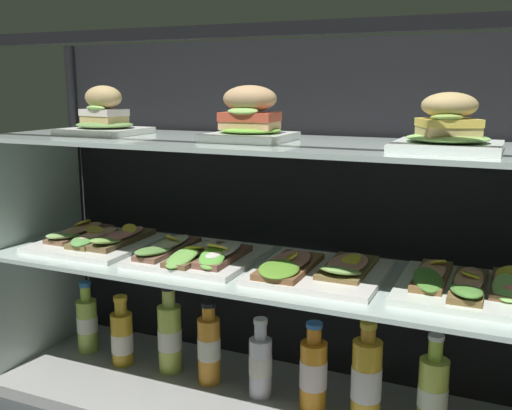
% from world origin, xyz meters
% --- Properties ---
extents(case_base_deck, '(1.44, 0.44, 0.03)m').
position_xyz_m(case_base_deck, '(0.00, 0.00, 0.02)').
color(case_base_deck, '#9F9F9C').
rests_on(case_base_deck, ground).
extents(case_frame, '(1.44, 0.44, 0.92)m').
position_xyz_m(case_frame, '(0.00, 0.14, 0.50)').
color(case_frame, black).
rests_on(case_frame, ground).
extents(riser_lower_tier, '(1.38, 0.38, 0.33)m').
position_xyz_m(riser_lower_tier, '(0.00, 0.00, 0.20)').
color(riser_lower_tier, silver).
rests_on(riser_lower_tier, case_base_deck).
extents(shelf_lower_glass, '(1.39, 0.39, 0.01)m').
position_xyz_m(shelf_lower_glass, '(0.00, 0.00, 0.37)').
color(shelf_lower_glass, silver).
rests_on(shelf_lower_glass, riser_lower_tier).
extents(riser_upper_tier, '(1.38, 0.38, 0.29)m').
position_xyz_m(riser_upper_tier, '(0.00, 0.00, 0.52)').
color(riser_upper_tier, silver).
rests_on(riser_upper_tier, shelf_lower_glass).
extents(shelf_upper_glass, '(1.39, 0.39, 0.01)m').
position_xyz_m(shelf_upper_glass, '(0.00, 0.00, 0.67)').
color(shelf_upper_glass, silver).
rests_on(shelf_upper_glass, riser_upper_tier).
extents(plated_roll_sandwich_left_of_center, '(0.19, 0.19, 0.12)m').
position_xyz_m(plated_roll_sandwich_left_of_center, '(-0.43, -0.00, 0.72)').
color(plated_roll_sandwich_left_of_center, white).
rests_on(plated_roll_sandwich_left_of_center, shelf_upper_glass).
extents(plated_roll_sandwich_far_left, '(0.18, 0.18, 0.13)m').
position_xyz_m(plated_roll_sandwich_far_left, '(-0.01, -0.01, 0.73)').
color(plated_roll_sandwich_far_left, white).
rests_on(plated_roll_sandwich_far_left, shelf_upper_glass).
extents(plated_roll_sandwich_mid_right, '(0.20, 0.20, 0.11)m').
position_xyz_m(plated_roll_sandwich_mid_right, '(0.43, -0.05, 0.72)').
color(plated_roll_sandwich_mid_right, white).
rests_on(plated_roll_sandwich_mid_right, shelf_upper_glass).
extents(open_sandwich_tray_far_left, '(0.29, 0.29, 0.06)m').
position_xyz_m(open_sandwich_tray_far_left, '(-0.47, 0.00, 0.39)').
color(open_sandwich_tray_far_left, white).
rests_on(open_sandwich_tray_far_left, shelf_lower_glass).
extents(open_sandwich_tray_right_of_center, '(0.29, 0.30, 0.06)m').
position_xyz_m(open_sandwich_tray_right_of_center, '(-0.15, -0.02, 0.39)').
color(open_sandwich_tray_right_of_center, white).
rests_on(open_sandwich_tray_right_of_center, shelf_lower_glass).
extents(open_sandwich_tray_left_of_center, '(0.29, 0.29, 0.06)m').
position_xyz_m(open_sandwich_tray_left_of_center, '(0.16, -0.01, 0.39)').
color(open_sandwich_tray_left_of_center, white).
rests_on(open_sandwich_tray_left_of_center, shelf_lower_glass).
extents(open_sandwich_tray_mid_left, '(0.29, 0.29, 0.06)m').
position_xyz_m(open_sandwich_tray_mid_left, '(0.48, 0.01, 0.39)').
color(open_sandwich_tray_mid_left, white).
rests_on(open_sandwich_tray_mid_left, shelf_lower_glass).
extents(juice_bottle_front_second, '(0.06, 0.06, 0.21)m').
position_xyz_m(juice_bottle_front_second, '(-0.56, 0.05, 0.12)').
color(juice_bottle_front_second, '#AFCA52').
rests_on(juice_bottle_front_second, case_base_deck).
extents(juice_bottle_front_left_end, '(0.06, 0.06, 0.20)m').
position_xyz_m(juice_bottle_front_left_end, '(-0.42, 0.02, 0.11)').
color(juice_bottle_front_left_end, gold).
rests_on(juice_bottle_front_left_end, case_base_deck).
extents(juice_bottle_back_center, '(0.07, 0.07, 0.25)m').
position_xyz_m(juice_bottle_back_center, '(-0.27, 0.04, 0.13)').
color(juice_bottle_back_center, '#BCD150').
rests_on(juice_bottle_back_center, case_base_deck).
extents(juice_bottle_back_right, '(0.06, 0.06, 0.22)m').
position_xyz_m(juice_bottle_back_right, '(-0.14, 0.02, 0.13)').
color(juice_bottle_back_right, orange).
rests_on(juice_bottle_back_right, case_base_deck).
extents(juice_bottle_front_right_end, '(0.06, 0.06, 0.21)m').
position_xyz_m(juice_bottle_front_right_end, '(0.01, 0.02, 0.12)').
color(juice_bottle_front_right_end, white).
rests_on(juice_bottle_front_right_end, case_base_deck).
extents(juice_bottle_front_fourth, '(0.07, 0.07, 0.22)m').
position_xyz_m(juice_bottle_front_fourth, '(0.14, 0.02, 0.12)').
color(juice_bottle_front_fourth, orange).
rests_on(juice_bottle_front_fourth, case_base_deck).
extents(juice_bottle_near_post, '(0.07, 0.07, 0.24)m').
position_xyz_m(juice_bottle_near_post, '(0.27, 0.02, 0.13)').
color(juice_bottle_near_post, gold).
rests_on(juice_bottle_near_post, case_base_deck).
extents(juice_bottle_tucked_behind, '(0.07, 0.07, 0.23)m').
position_xyz_m(juice_bottle_tucked_behind, '(0.42, 0.04, 0.12)').
color(juice_bottle_tucked_behind, '#BFD251').
rests_on(juice_bottle_tucked_behind, case_base_deck).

